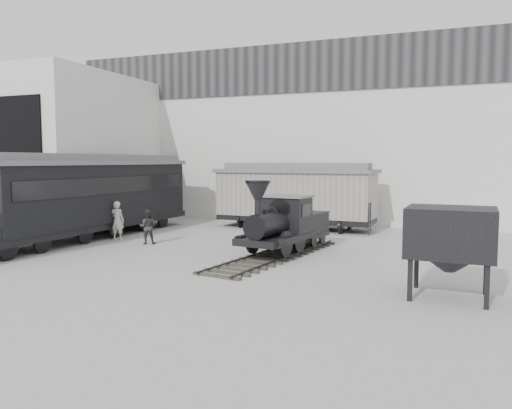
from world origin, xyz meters
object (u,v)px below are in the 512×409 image
at_px(coal_hopper, 450,239).
at_px(visitor_b, 148,227).
at_px(passenger_coach, 89,195).
at_px(visitor_a, 117,220).
at_px(locomotive, 283,227).
at_px(boxcar, 295,194).

bearing_deg(coal_hopper, visitor_b, 162.69).
bearing_deg(passenger_coach, coal_hopper, -14.94).
bearing_deg(passenger_coach, visitor_a, 1.65).
bearing_deg(locomotive, coal_hopper, -25.96).
relative_size(locomotive, coal_hopper, 3.44).
xyz_separation_m(boxcar, visitor_a, (-6.97, -7.00, -1.01)).
relative_size(passenger_coach, visitor_a, 7.67).
bearing_deg(visitor_b, passenger_coach, -29.26).
xyz_separation_m(boxcar, visitor_b, (-4.91, -7.51, -1.16)).
bearing_deg(visitor_a, coal_hopper, 154.44).
bearing_deg(boxcar, visitor_a, -130.80).
bearing_deg(passenger_coach, visitor_b, -5.40).
bearing_deg(visitor_a, locomotive, 168.85).
relative_size(locomotive, visitor_a, 4.62).
height_order(locomotive, visitor_b, locomotive).
bearing_deg(boxcar, coal_hopper, -52.43).
xyz_separation_m(passenger_coach, visitor_a, (1.70, -0.03, -1.19)).
distance_m(locomotive, visitor_a, 8.79).
bearing_deg(visitor_a, visitor_b, 160.08).
bearing_deg(boxcar, passenger_coach, -137.13).
height_order(visitor_a, coal_hopper, coal_hopper).
bearing_deg(visitor_b, locomotive, 156.65).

